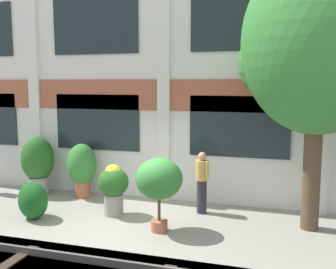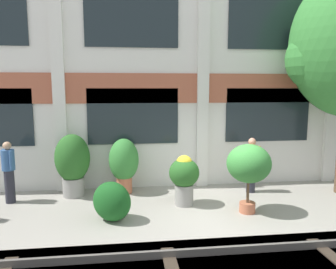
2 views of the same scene
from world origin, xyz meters
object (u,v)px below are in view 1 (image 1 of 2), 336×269
potted_plant_glazed_jar (82,167)px  topiary_hedge (33,200)px  potted_plant_low_pan (159,180)px  broadleaf_tree (318,47)px  potted_plant_stone_basin (113,185)px  potted_plant_fluted_column (38,162)px  resident_watching_tracks (202,181)px

potted_plant_glazed_jar → topiary_hedge: (-0.27, -2.06, -0.46)m
potted_plant_low_pan → broadleaf_tree: bearing=19.2°
broadleaf_tree → potted_plant_glazed_jar: (-6.47, 0.78, -3.32)m
potted_plant_glazed_jar → potted_plant_stone_basin: bearing=-37.7°
potted_plant_glazed_jar → potted_plant_fluted_column: bearing=-175.2°
broadleaf_tree → topiary_hedge: 7.84m
resident_watching_tracks → potted_plant_fluted_column: bearing=-52.2°
potted_plant_glazed_jar → topiary_hedge: potted_plant_glazed_jar is taller
potted_plant_fluted_column → broadleaf_tree: bearing=-4.8°
potted_plant_stone_basin → topiary_hedge: bearing=-156.0°
potted_plant_low_pan → potted_plant_glazed_jar: size_ratio=1.06×
broadleaf_tree → potted_plant_stone_basin: bearing=-174.8°
potted_plant_low_pan → topiary_hedge: potted_plant_low_pan is taller
potted_plant_low_pan → resident_watching_tracks: 1.74m
topiary_hedge → broadleaf_tree: bearing=10.7°
potted_plant_fluted_column → potted_plant_stone_basin: bearing=-20.0°
broadleaf_tree → resident_watching_tracks: size_ratio=3.92×
topiary_hedge → resident_watching_tracks: bearing=22.3°
potted_plant_low_pan → topiary_hedge: (-3.36, -0.10, -0.75)m
topiary_hedge → potted_plant_glazed_jar: bearing=82.5°
potted_plant_stone_basin → resident_watching_tracks: 2.33m
potted_plant_stone_basin → potted_plant_fluted_column: bearing=160.0°
potted_plant_low_pan → potted_plant_glazed_jar: potted_plant_low_pan is taller
potted_plant_stone_basin → potted_plant_glazed_jar: size_ratio=0.83×
potted_plant_fluted_column → topiary_hedge: bearing=-58.6°
potted_plant_glazed_jar → topiary_hedge: size_ratio=1.68×
potted_plant_low_pan → potted_plant_glazed_jar: (-3.09, 1.96, -0.29)m
potted_plant_fluted_column → potted_plant_glazed_jar: potted_plant_fluted_column is taller
broadleaf_tree → resident_watching_tracks: 4.33m
broadleaf_tree → potted_plant_fluted_column: bearing=175.2°
potted_plant_low_pan → potted_plant_stone_basin: size_ratio=1.29×
potted_plant_glazed_jar → resident_watching_tracks: size_ratio=0.99×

